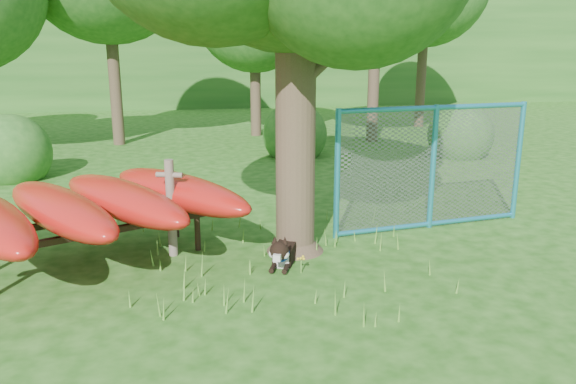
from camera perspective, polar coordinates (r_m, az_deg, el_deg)
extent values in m
plane|color=#1A4E0F|center=(7.00, 0.39, -10.47)|extent=(80.00, 80.00, 0.00)
cylinder|color=#3E2F22|center=(7.97, 0.78, 9.26)|extent=(0.61, 0.61, 4.46)
cone|color=#3E2F22|center=(8.39, 0.73, -4.51)|extent=(0.91, 0.91, 0.45)
cylinder|color=#3E2F22|center=(8.10, 4.53, 13.72)|extent=(1.22, 0.66, 0.95)
cylinder|color=#3E2F22|center=(8.00, -2.76, 16.30)|extent=(1.00, 0.59, 0.91)
cylinder|color=#65584B|center=(8.22, -11.78, -1.64)|extent=(0.17, 0.17, 1.42)
cylinder|color=#65584B|center=(8.10, -11.96, 1.71)|extent=(0.39, 0.20, 0.08)
cylinder|color=black|center=(8.50, -9.18, -4.13)|extent=(0.11, 0.11, 0.54)
cylinder|color=black|center=(9.15, -11.31, -2.89)|extent=(0.11, 0.11, 0.54)
cube|color=black|center=(7.92, -18.29, -3.87)|extent=(2.97, 1.40, 0.09)
cube|color=black|center=(8.61, -19.84, -2.55)|extent=(2.97, 1.40, 0.09)
ellipsoid|color=red|center=(8.08, -22.16, -1.64)|extent=(2.27, 3.16, 0.51)
ellipsoid|color=red|center=(8.31, -16.45, -0.73)|extent=(2.35, 3.12, 0.51)
ellipsoid|color=red|center=(8.62, -11.10, 0.12)|extent=(2.43, 3.08, 0.51)
cube|color=black|center=(8.08, -0.21, -6.04)|extent=(0.51, 0.75, 0.24)
cube|color=silver|center=(7.81, -0.62, -6.86)|extent=(0.26, 0.21, 0.22)
sphere|color=black|center=(7.58, -0.89, -6.01)|extent=(0.26, 0.26, 0.26)
cube|color=silver|center=(7.48, -1.07, -6.61)|extent=(0.15, 0.17, 0.09)
sphere|color=silver|center=(7.59, -1.52, -6.30)|extent=(0.12, 0.12, 0.12)
sphere|color=silver|center=(7.56, -0.32, -6.38)|extent=(0.12, 0.12, 0.12)
cone|color=black|center=(7.58, -1.36, -4.88)|extent=(0.13, 0.14, 0.12)
cone|color=black|center=(7.56, -0.31, -4.94)|extent=(0.11, 0.12, 0.12)
cylinder|color=black|center=(7.71, -1.50, -7.62)|extent=(0.18, 0.30, 0.07)
cylinder|color=black|center=(7.68, -0.18, -7.72)|extent=(0.18, 0.30, 0.07)
sphere|color=black|center=(8.39, 0.62, -4.53)|extent=(0.16, 0.16, 0.16)
torus|color=blue|center=(7.67, -0.77, -6.22)|extent=(0.26, 0.16, 0.25)
cylinder|color=teal|center=(8.75, 5.01, 1.74)|extent=(0.10, 0.10, 2.06)
cylinder|color=teal|center=(9.56, 14.49, 2.42)|extent=(0.10, 0.10, 2.06)
cylinder|color=teal|center=(10.59, 22.33, 2.93)|extent=(0.10, 0.10, 2.06)
cylinder|color=teal|center=(9.42, 14.87, 8.29)|extent=(3.42, 0.50, 0.08)
cylinder|color=teal|center=(9.80, 14.14, -3.16)|extent=(3.42, 0.50, 0.08)
plane|color=slate|center=(9.56, 14.49, 2.42)|extent=(3.41, 0.42, 3.44)
cylinder|color=#5D9A32|center=(7.61, 1.34, -7.50)|extent=(0.02, 0.02, 0.21)
sphere|color=gold|center=(7.57, 1.35, -6.76)|extent=(0.04, 0.04, 0.04)
sphere|color=gold|center=(7.60, 1.54, -6.58)|extent=(0.04, 0.04, 0.04)
sphere|color=gold|center=(7.58, 1.02, -6.80)|extent=(0.04, 0.04, 0.04)
sphere|color=gold|center=(7.56, 1.61, -6.80)|extent=(0.04, 0.04, 0.04)
sphere|color=gold|center=(7.54, 1.30, -6.76)|extent=(0.04, 0.04, 0.04)
cylinder|color=#3E2F22|center=(18.29, -17.34, 12.79)|extent=(0.36, 0.36, 5.25)
cylinder|color=#3E2F22|center=(19.44, -3.34, 11.39)|extent=(0.36, 0.36, 3.85)
sphere|color=#245A1D|center=(19.45, -3.43, 17.88)|extent=(4.00, 4.00, 4.00)
cylinder|color=#3E2F22|center=(18.34, 8.75, 12.50)|extent=(0.36, 0.36, 4.76)
cylinder|color=#3E2F22|center=(22.26, 13.46, 12.77)|extent=(0.36, 0.36, 4.90)
sphere|color=#245A1D|center=(14.49, -26.06, 1.21)|extent=(1.80, 1.80, 1.80)
sphere|color=#245A1D|center=(16.49, 16.95, 3.50)|extent=(1.80, 1.80, 1.80)
sphere|color=#245A1D|center=(15.84, 0.68, 3.71)|extent=(1.80, 1.80, 1.80)
cube|color=#245A1D|center=(34.23, -9.73, 14.32)|extent=(80.00, 12.00, 6.00)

